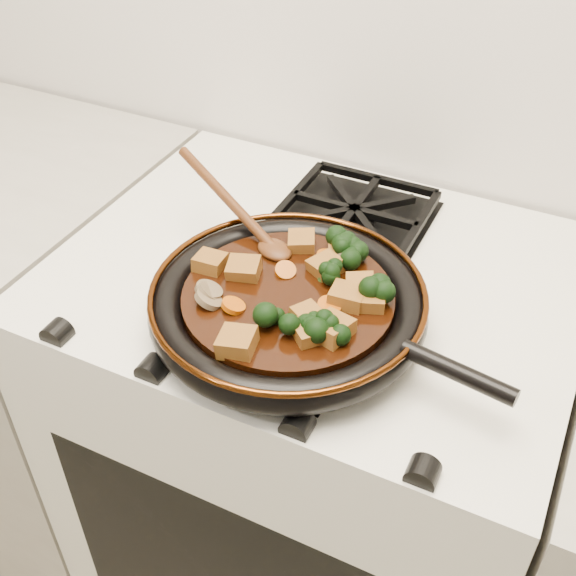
% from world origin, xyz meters
% --- Properties ---
extents(stove, '(0.76, 0.60, 0.90)m').
position_xyz_m(stove, '(0.00, 1.69, 0.45)').
color(stove, white).
rests_on(stove, ground).
extents(burner_grate_front, '(0.23, 0.23, 0.03)m').
position_xyz_m(burner_grate_front, '(0.00, 1.55, 0.91)').
color(burner_grate_front, black).
rests_on(burner_grate_front, stove).
extents(burner_grate_back, '(0.23, 0.23, 0.03)m').
position_xyz_m(burner_grate_back, '(0.00, 1.83, 0.91)').
color(burner_grate_back, black).
rests_on(burner_grate_back, stove).
extents(skillet, '(0.49, 0.36, 0.05)m').
position_xyz_m(skillet, '(0.02, 1.56, 0.94)').
color(skillet, black).
rests_on(skillet, burner_grate_front).
extents(braising_sauce, '(0.27, 0.27, 0.02)m').
position_xyz_m(braising_sauce, '(0.02, 1.56, 0.95)').
color(braising_sauce, black).
rests_on(braising_sauce, skillet).
extents(tofu_cube_0, '(0.05, 0.05, 0.03)m').
position_xyz_m(tofu_cube_0, '(-0.06, 1.57, 0.97)').
color(tofu_cube_0, brown).
rests_on(tofu_cube_0, braising_sauce).
extents(tofu_cube_1, '(0.05, 0.05, 0.03)m').
position_xyz_m(tofu_cube_1, '(0.09, 1.61, 0.97)').
color(tofu_cube_1, brown).
rests_on(tofu_cube_1, braising_sauce).
extents(tofu_cube_2, '(0.05, 0.05, 0.03)m').
position_xyz_m(tofu_cube_2, '(0.06, 1.52, 0.97)').
color(tofu_cube_2, brown).
rests_on(tofu_cube_2, braising_sauce).
extents(tofu_cube_3, '(0.05, 0.06, 0.03)m').
position_xyz_m(tofu_cube_3, '(0.09, 1.52, 0.97)').
color(tofu_cube_3, brown).
rests_on(tofu_cube_3, braising_sauce).
extents(tofu_cube_4, '(0.05, 0.05, 0.02)m').
position_xyz_m(tofu_cube_4, '(-0.01, 1.66, 0.97)').
color(tofu_cube_4, brown).
rests_on(tofu_cube_4, braising_sauce).
extents(tofu_cube_5, '(0.05, 0.05, 0.02)m').
position_xyz_m(tofu_cube_5, '(0.11, 1.59, 0.97)').
color(tofu_cube_5, brown).
rests_on(tofu_cube_5, braising_sauce).
extents(tofu_cube_6, '(0.06, 0.06, 0.02)m').
position_xyz_m(tofu_cube_6, '(0.07, 1.50, 0.97)').
color(tofu_cube_6, brown).
rests_on(tofu_cube_6, braising_sauce).
extents(tofu_cube_7, '(0.05, 0.05, 0.03)m').
position_xyz_m(tofu_cube_7, '(0.05, 1.66, 0.97)').
color(tofu_cube_7, brown).
rests_on(tofu_cube_7, braising_sauce).
extents(tofu_cube_8, '(0.05, 0.05, 0.03)m').
position_xyz_m(tofu_cube_8, '(0.00, 1.45, 0.97)').
color(tofu_cube_8, brown).
rests_on(tofu_cube_8, braising_sauce).
extents(tofu_cube_9, '(0.04, 0.04, 0.03)m').
position_xyz_m(tofu_cube_9, '(-0.10, 1.56, 0.97)').
color(tofu_cube_9, brown).
rests_on(tofu_cube_9, braising_sauce).
extents(tofu_cube_10, '(0.05, 0.05, 0.03)m').
position_xyz_m(tofu_cube_10, '(0.04, 1.62, 0.97)').
color(tofu_cube_10, brown).
rests_on(tofu_cube_10, braising_sauce).
extents(tofu_cube_11, '(0.05, 0.05, 0.03)m').
position_xyz_m(tofu_cube_11, '(0.09, 1.58, 0.97)').
color(tofu_cube_11, brown).
rests_on(tofu_cube_11, braising_sauce).
extents(broccoli_floret_0, '(0.09, 0.08, 0.06)m').
position_xyz_m(broccoli_floret_0, '(0.01, 1.50, 0.97)').
color(broccoli_floret_0, black).
rests_on(broccoli_floret_0, braising_sauce).
extents(broccoli_floret_1, '(0.07, 0.08, 0.07)m').
position_xyz_m(broccoli_floret_1, '(0.06, 1.66, 0.97)').
color(broccoli_floret_1, black).
rests_on(broccoli_floret_1, braising_sauce).
extents(broccoli_floret_2, '(0.09, 0.09, 0.06)m').
position_xyz_m(broccoli_floret_2, '(0.06, 1.51, 0.97)').
color(broccoli_floret_2, black).
rests_on(broccoli_floret_2, braising_sauce).
extents(broccoli_floret_3, '(0.08, 0.09, 0.07)m').
position_xyz_m(broccoli_floret_3, '(0.10, 1.51, 0.97)').
color(broccoli_floret_3, black).
rests_on(broccoli_floret_3, braising_sauce).
extents(broccoli_floret_4, '(0.08, 0.07, 0.07)m').
position_xyz_m(broccoli_floret_4, '(0.04, 1.61, 0.97)').
color(broccoli_floret_4, black).
rests_on(broccoli_floret_4, braising_sauce).
extents(broccoli_floret_5, '(0.09, 0.08, 0.06)m').
position_xyz_m(broccoli_floret_5, '(0.04, 1.67, 0.97)').
color(broccoli_floret_5, black).
rests_on(broccoli_floret_5, braising_sauce).
extents(broccoli_floret_6, '(0.08, 0.09, 0.08)m').
position_xyz_m(broccoli_floret_6, '(0.06, 1.65, 0.97)').
color(broccoli_floret_6, black).
rests_on(broccoli_floret_6, braising_sauce).
extents(broccoli_floret_7, '(0.08, 0.09, 0.07)m').
position_xyz_m(broccoli_floret_7, '(0.12, 1.59, 0.97)').
color(broccoli_floret_7, black).
rests_on(broccoli_floret_7, braising_sauce).
extents(carrot_coin_0, '(0.03, 0.03, 0.01)m').
position_xyz_m(carrot_coin_0, '(0.07, 1.56, 0.96)').
color(carrot_coin_0, '#B14A04').
rests_on(carrot_coin_0, braising_sauce).
extents(carrot_coin_1, '(0.03, 0.03, 0.02)m').
position_xyz_m(carrot_coin_1, '(-0.01, 1.60, 0.96)').
color(carrot_coin_1, '#B14A04').
rests_on(carrot_coin_1, braising_sauce).
extents(carrot_coin_2, '(0.03, 0.03, 0.01)m').
position_xyz_m(carrot_coin_2, '(0.03, 1.65, 0.96)').
color(carrot_coin_2, '#B14A04').
rests_on(carrot_coin_2, braising_sauce).
extents(carrot_coin_3, '(0.03, 0.03, 0.02)m').
position_xyz_m(carrot_coin_3, '(-0.03, 1.50, 0.96)').
color(carrot_coin_3, '#B14A04').
rests_on(carrot_coin_3, braising_sauce).
extents(mushroom_slice_0, '(0.05, 0.05, 0.03)m').
position_xyz_m(mushroom_slice_0, '(-0.07, 1.50, 0.97)').
color(mushroom_slice_0, brown).
rests_on(mushroom_slice_0, braising_sauce).
extents(mushroom_slice_1, '(0.05, 0.05, 0.02)m').
position_xyz_m(mushroom_slice_1, '(-0.08, 1.51, 0.97)').
color(mushroom_slice_1, brown).
rests_on(mushroom_slice_1, braising_sauce).
extents(mushroom_slice_2, '(0.03, 0.04, 0.03)m').
position_xyz_m(mushroom_slice_2, '(0.06, 1.65, 0.97)').
color(mushroom_slice_2, brown).
rests_on(mushroom_slice_2, braising_sauce).
extents(mushroom_slice_3, '(0.05, 0.05, 0.03)m').
position_xyz_m(mushroom_slice_3, '(-0.07, 1.51, 0.97)').
color(mushroom_slice_3, brown).
rests_on(mushroom_slice_3, braising_sauce).
extents(wooden_spoon, '(0.14, 0.09, 0.23)m').
position_xyz_m(wooden_spoon, '(-0.10, 1.66, 0.98)').
color(wooden_spoon, '#4D2710').
rests_on(wooden_spoon, braising_sauce).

